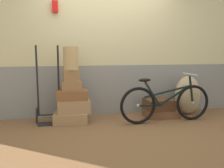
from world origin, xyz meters
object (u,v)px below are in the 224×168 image
suitcase_6 (159,104)px  suitcase_5 (161,113)px  suitcase_2 (72,95)px  burlap_sack (187,95)px  suitcase_3 (72,86)px  suitcase_4 (71,75)px  suitcase_1 (73,106)px  bicycle (166,103)px  suitcase_0 (71,117)px  luggage_trolley (49,105)px  wicker_basket (71,58)px

suitcase_6 → suitcase_5: bearing=2.7°
suitcase_2 → burlap_sack: size_ratio=0.69×
suitcase_3 → suitcase_4: size_ratio=1.22×
suitcase_1 → bicycle: bearing=-13.2°
suitcase_0 → suitcase_4: suitcase_4 is taller
luggage_trolley → burlap_sack: 2.63m
suitcase_3 → burlap_sack: 2.26m
suitcase_0 → burlap_sack: bearing=9.6°
suitcase_1 → wicker_basket: (-0.03, -0.01, 0.82)m
wicker_basket → luggage_trolley: bearing=175.3°
suitcase_5 → suitcase_6: size_ratio=1.22×
luggage_trolley → burlap_sack: luggage_trolley is taller
suitcase_1 → wicker_basket: wicker_basket is taller
suitcase_0 → suitcase_1: (0.05, 0.03, 0.20)m
suitcase_4 → wicker_basket: size_ratio=0.70×
wicker_basket → bicycle: bearing=-12.5°
suitcase_1 → suitcase_4: size_ratio=2.04×
suitcase_0 → burlap_sack: 2.29m
suitcase_2 → luggage_trolley: bearing=178.9°
suitcase_1 → suitcase_2: bearing=157.1°
suitcase_3 → suitcase_0: bearing=-178.5°
suitcase_1 → suitcase_3: size_ratio=1.68×
suitcase_2 → suitcase_4: bearing=-95.3°
suitcase_6 → wicker_basket: wicker_basket is taller
suitcase_0 → wicker_basket: size_ratio=1.47×
burlap_sack → suitcase_3: bearing=-177.1°
suitcase_6 → suitcase_4: bearing=179.7°
suitcase_2 → suitcase_4: 0.34m
luggage_trolley → suitcase_5: bearing=-0.8°
suitcase_6 → burlap_sack: (0.63, 0.09, 0.14)m
wicker_basket → burlap_sack: bearing=2.3°
suitcase_5 → burlap_sack: bearing=15.3°
burlap_sack → bicycle: bicycle is taller
luggage_trolley → suitcase_3: bearing=-8.0°
suitcase_6 → burlap_sack: 0.66m
suitcase_4 → bicycle: size_ratio=0.16×
wicker_basket → suitcase_4: bearing=-22.2°
suitcase_0 → luggage_trolley: bearing=178.1°
suitcase_1 → suitcase_3: bearing=-128.4°
suitcase_3 → suitcase_5: (1.65, 0.03, -0.57)m
suitcase_1 → bicycle: size_ratio=0.33×
suitcase_0 → suitcase_5: size_ratio=0.93×
suitcase_0 → suitcase_3: bearing=6.8°
suitcase_2 → suitcase_6: suitcase_2 is taller
suitcase_4 → burlap_sack: suitcase_4 is taller
burlap_sack → suitcase_1: bearing=-177.8°
suitcase_4 → suitcase_5: (1.65, 0.00, -0.75)m
luggage_trolley → bicycle: size_ratio=0.80×
luggage_trolley → bicycle: 2.01m
suitcase_4 → burlap_sack: (2.24, 0.09, -0.44)m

